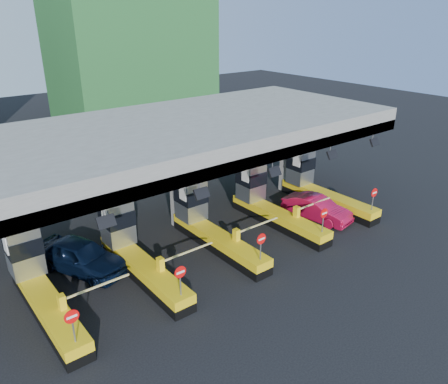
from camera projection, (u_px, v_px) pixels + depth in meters
ground at (209, 243)px, 26.81m from camera, size 120.00×120.00×0.00m
toll_canopy at (179, 136)px, 26.53m from camera, size 28.00×12.09×7.00m
toll_lane_far_left at (36, 279)px, 20.75m from camera, size 4.43×8.00×4.16m
toll_lane_left at (131, 246)px, 23.61m from camera, size 4.43×8.00×4.16m
toll_lane_center at (206, 221)px, 26.48m from camera, size 4.43×8.00×4.16m
toll_lane_right at (266, 200)px, 29.34m from camera, size 4.43×8.00×4.16m
toll_lane_far_right at (315, 183)px, 32.21m from camera, size 4.43×8.00×4.16m
bg_building_scaffold at (128, 3)px, 51.44m from camera, size 18.00×12.00×28.00m
van at (81, 256)px, 23.60m from camera, size 4.20×5.84×1.85m
red_car at (317, 208)px, 29.57m from camera, size 2.44×5.00×1.58m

